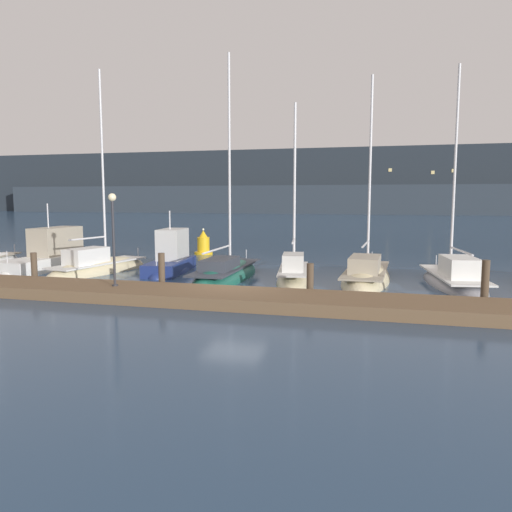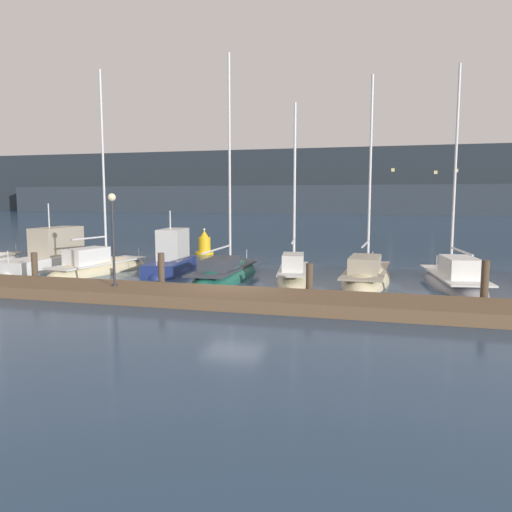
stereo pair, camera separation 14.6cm
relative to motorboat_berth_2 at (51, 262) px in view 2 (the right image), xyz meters
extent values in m
plane|color=navy|center=(12.33, -4.56, -0.39)|extent=(400.00, 400.00, 0.00)
cube|color=brown|center=(12.33, -6.33, -0.17)|extent=(38.86, 2.80, 0.45)
cylinder|color=#4C3D2D|center=(2.70, -4.68, 0.35)|extent=(0.28, 0.28, 1.50)
cylinder|color=#4C3D2D|center=(9.12, -4.68, 0.44)|extent=(0.28, 0.28, 1.66)
cylinder|color=#4C3D2D|center=(15.54, -4.68, 0.32)|extent=(0.28, 0.28, 1.43)
cylinder|color=#4C3D2D|center=(21.95, -4.68, 0.49)|extent=(0.28, 0.28, 1.77)
cylinder|color=silver|center=(-4.23, 2.19, 0.45)|extent=(0.04, 0.04, 0.50)
ellipsoid|color=white|center=(-0.01, -0.14, -0.39)|extent=(2.33, 7.22, 1.34)
cube|color=white|center=(-0.01, -0.14, -0.02)|extent=(2.14, 6.50, 0.74)
cube|color=#A39984|center=(0.02, 0.57, 1.14)|extent=(1.52, 3.19, 1.58)
cube|color=black|center=(0.08, 2.00, 1.37)|extent=(1.24, 0.34, 0.70)
cylinder|color=silver|center=(0.00, 0.00, 2.61)|extent=(0.07, 0.07, 1.37)
cylinder|color=silver|center=(-0.12, -3.14, 0.65)|extent=(0.04, 0.04, 0.60)
ellipsoid|color=beige|center=(3.46, -0.57, -0.39)|extent=(3.31, 7.40, 1.56)
cube|color=silver|center=(3.46, -0.57, 0.14)|extent=(2.78, 6.22, 0.08)
cube|color=silver|center=(3.30, -1.41, 0.59)|extent=(1.60, 2.47, 0.83)
cylinder|color=silver|center=(3.57, -0.01, 5.23)|extent=(0.12, 0.12, 10.19)
cylinder|color=silver|center=(3.33, -1.27, 1.50)|extent=(0.58, 2.53, 0.09)
cylinder|color=silver|center=(4.10, 2.66, 0.39)|extent=(0.04, 0.04, 0.50)
ellipsoid|color=navy|center=(7.18, 0.44, -0.39)|extent=(2.39, 5.40, 1.28)
cube|color=navy|center=(7.18, 0.44, -0.06)|extent=(2.19, 4.86, 0.66)
cube|color=silver|center=(7.11, 0.96, 1.09)|extent=(1.48, 2.43, 1.66)
cube|color=black|center=(6.99, 1.99, 1.34)|extent=(1.10, 0.43, 0.73)
cylinder|color=silver|center=(7.16, 0.54, 2.42)|extent=(0.07, 0.07, 1.00)
cylinder|color=silver|center=(7.44, -1.74, 0.57)|extent=(0.04, 0.04, 0.60)
ellipsoid|color=#195647|center=(10.77, -0.82, -0.39)|extent=(2.17, 8.10, 1.68)
cube|color=#333842|center=(10.77, -0.82, 0.19)|extent=(1.82, 6.80, 0.08)
cube|color=#333842|center=(10.77, -1.79, 0.49)|extent=(1.29, 2.59, 0.51)
cylinder|color=silver|center=(10.76, -0.17, 5.40)|extent=(0.12, 0.12, 10.43)
cylinder|color=silver|center=(10.77, -2.13, 1.22)|extent=(0.11, 3.93, 0.09)
cylinder|color=silver|center=(10.75, 2.90, 0.44)|extent=(0.04, 0.04, 0.50)
ellipsoid|color=beige|center=(14.21, -1.10, -0.39)|extent=(2.44, 5.89, 1.15)
cube|color=silver|center=(14.21, -1.10, 0.27)|extent=(2.05, 4.95, 0.08)
cube|color=silver|center=(14.32, -1.78, 0.69)|extent=(1.22, 1.95, 0.75)
cylinder|color=silver|center=(14.14, -0.65, 4.14)|extent=(0.12, 0.12, 7.74)
cylinder|color=silver|center=(14.33, -1.86, 1.67)|extent=(0.47, 2.44, 0.09)
cylinder|color=silver|center=(13.81, 1.50, 0.52)|extent=(0.04, 0.04, 0.50)
ellipsoid|color=beige|center=(17.53, 0.28, -0.39)|extent=(2.53, 8.02, 1.68)
cube|color=#A39984|center=(17.53, 0.28, 0.15)|extent=(2.13, 6.74, 0.08)
cube|color=#A39984|center=(17.49, -0.67, 0.56)|extent=(1.43, 2.59, 0.73)
cylinder|color=silver|center=(17.56, 0.91, 4.79)|extent=(0.12, 0.12, 9.27)
cylinder|color=silver|center=(17.50, -0.65, 1.49)|extent=(0.22, 3.12, 0.09)
cylinder|color=silver|center=(17.68, 3.93, 0.40)|extent=(0.04, 0.04, 0.50)
ellipsoid|color=gray|center=(21.48, 0.19, -0.39)|extent=(3.17, 7.62, 1.16)
cube|color=silver|center=(21.48, 0.19, 0.09)|extent=(2.66, 6.40, 0.08)
cube|color=silver|center=(21.60, -0.69, 0.57)|extent=(1.62, 2.52, 0.88)
cylinder|color=silver|center=(21.40, 0.78, 4.86)|extent=(0.12, 0.12, 9.55)
cylinder|color=silver|center=(21.62, -0.83, 1.29)|extent=(0.54, 3.23, 0.09)
cylinder|color=silver|center=(21.01, 3.56, 0.34)|extent=(0.04, 0.04, 0.50)
cylinder|color=gold|center=(5.82, 9.09, -0.31)|extent=(1.29, 1.29, 0.16)
cylinder|color=gold|center=(5.82, 9.09, 0.29)|extent=(0.86, 0.86, 1.05)
cone|color=gold|center=(5.82, 9.09, 1.07)|extent=(0.60, 0.60, 0.50)
sphere|color=#F9EAB7|center=(5.82, 9.09, 1.37)|extent=(0.16, 0.16, 0.16)
cylinder|color=#2D2D33|center=(7.80, -6.27, 0.09)|extent=(0.24, 0.24, 0.06)
cylinder|color=#2D2D33|center=(7.80, -6.27, 1.80)|extent=(0.10, 0.10, 3.38)
sphere|color=#F9EAB7|center=(7.80, -6.27, 3.63)|extent=(0.32, 0.32, 0.32)
cube|color=#232B33|center=(12.33, 110.85, 7.80)|extent=(240.00, 16.00, 16.39)
cube|color=#2C363F|center=(-12.25, 100.85, 3.08)|extent=(144.00, 10.00, 6.95)
cube|color=#F4DB8C|center=(30.59, 102.80, 0.88)|extent=(0.80, 0.10, 0.80)
cube|color=#F4DB8C|center=(-1.21, 102.80, 5.91)|extent=(0.80, 0.10, 0.80)
cube|color=#F4DB8C|center=(-8.10, 102.80, 4.26)|extent=(0.80, 0.10, 0.80)
cube|color=#F4DB8C|center=(23.42, 102.80, 2.67)|extent=(0.80, 0.10, 0.80)
cube|color=#F4DB8C|center=(33.27, 102.80, 9.88)|extent=(0.80, 0.10, 0.80)
cube|color=#F4DB8C|center=(28.68, 102.80, 9.53)|extent=(0.80, 0.10, 0.80)
cube|color=#F4DB8C|center=(-15.07, 102.80, 3.86)|extent=(0.80, 0.10, 0.80)
cube|color=#F4DB8C|center=(2.68, 102.80, 3.92)|extent=(0.80, 0.10, 0.80)
cube|color=#F4DB8C|center=(18.84, 102.80, 10.24)|extent=(0.80, 0.10, 0.80)
camera|label=1|loc=(18.42, -24.14, 3.63)|focal=35.00mm
camera|label=2|loc=(18.56, -24.10, 3.63)|focal=35.00mm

